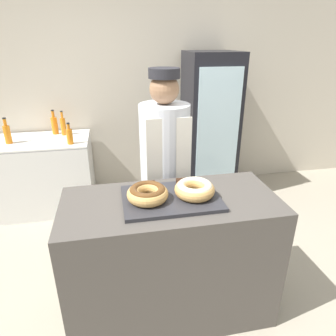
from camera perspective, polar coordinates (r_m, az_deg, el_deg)
ground_plane at (r=2.51m, az=0.48°, el=-24.83°), size 14.00×14.00×0.00m
wall_back at (r=3.82m, az=-6.09°, el=15.45°), size 8.00×0.06×2.70m
display_counter at (r=2.19m, az=0.53°, el=-16.73°), size 1.40×0.63×0.93m
serving_tray at (r=1.91m, az=0.58°, el=-5.79°), size 0.61×0.43×0.02m
donut_chocolate_glaze at (r=1.85m, az=-3.91°, el=-4.76°), size 0.26×0.26×0.09m
donut_light_glaze at (r=1.91m, az=5.09°, el=-3.93°), size 0.26×0.26×0.09m
brownie_back_left at (r=2.02m, az=-3.53°, el=-3.30°), size 0.08×0.08×0.03m
brownie_back_right at (r=2.06m, az=2.88°, el=-2.74°), size 0.08×0.08×0.03m
baker_person at (r=2.44m, az=-0.61°, el=-0.51°), size 0.39×0.39×1.68m
beverage_fridge at (r=3.70m, az=7.87°, el=7.56°), size 0.59×0.61×1.75m
chest_freezer at (r=3.75m, az=-22.32°, el=-1.11°), size 1.06×0.67×0.84m
bottle_orange at (r=3.67m, az=-19.33°, el=7.61°), size 0.06×0.06×0.28m
bottle_orange_b at (r=3.60m, az=-28.28°, el=5.79°), size 0.07×0.07×0.28m
bottle_orange_b_b at (r=3.75m, az=-20.81°, el=7.72°), size 0.07×0.07×0.28m
bottle_orange_b_b_b at (r=3.33m, az=-18.23°, el=5.84°), size 0.06×0.06×0.23m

